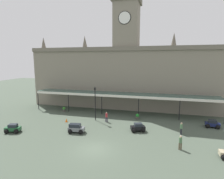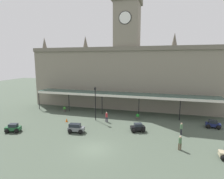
{
  "view_description": "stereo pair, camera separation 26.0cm",
  "coord_description": "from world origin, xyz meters",
  "px_view_note": "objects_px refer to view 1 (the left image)",
  "views": [
    {
      "loc": [
        6.88,
        -18.36,
        10.07
      ],
      "look_at": [
        0.0,
        7.83,
        5.72
      ],
      "focal_mm": 29.24,
      "sensor_mm": 36.0,
      "label": 1
    },
    {
      "loc": [
        7.13,
        -18.29,
        10.07
      ],
      "look_at": [
        0.0,
        7.83,
        5.72
      ],
      "focal_mm": 29.24,
      "sensor_mm": 36.0,
      "label": 2
    }
  ],
  "objects_px": {
    "victorian_lamppost": "(95,100)",
    "car_black_sedan": "(138,128)",
    "car_green_sedan": "(13,129)",
    "pedestrian_beside_cars": "(181,128)",
    "car_grey_estate": "(76,129)",
    "planter_by_canopy": "(64,109)",
    "pedestrian_crossing_forecourt": "(106,117)",
    "car_navy_sedan": "(212,124)",
    "planter_near_kerb": "(137,116)",
    "pedestrian_near_entrance": "(180,142)",
    "traffic_cone": "(66,120)"
  },
  "relations": [
    {
      "from": "victorian_lamppost",
      "to": "planter_near_kerb",
      "type": "relative_size",
      "value": 5.98
    },
    {
      "from": "car_black_sedan",
      "to": "victorian_lamppost",
      "type": "bearing_deg",
      "value": 157.95
    },
    {
      "from": "car_black_sedan",
      "to": "planter_near_kerb",
      "type": "xyz_separation_m",
      "value": [
        -0.72,
        5.49,
        -0.01
      ]
    },
    {
      "from": "pedestrian_crossing_forecourt",
      "to": "traffic_cone",
      "type": "relative_size",
      "value": 2.82
    },
    {
      "from": "pedestrian_beside_cars",
      "to": "victorian_lamppost",
      "type": "relative_size",
      "value": 0.29
    },
    {
      "from": "car_navy_sedan",
      "to": "pedestrian_crossing_forecourt",
      "type": "bearing_deg",
      "value": -174.35
    },
    {
      "from": "car_navy_sedan",
      "to": "pedestrian_crossing_forecourt",
      "type": "height_order",
      "value": "pedestrian_crossing_forecourt"
    },
    {
      "from": "car_black_sedan",
      "to": "traffic_cone",
      "type": "relative_size",
      "value": 3.76
    },
    {
      "from": "car_black_sedan",
      "to": "pedestrian_beside_cars",
      "type": "height_order",
      "value": "pedestrian_beside_cars"
    },
    {
      "from": "car_black_sedan",
      "to": "traffic_cone",
      "type": "xyz_separation_m",
      "value": [
        -11.88,
        1.02,
        -0.21
      ]
    },
    {
      "from": "pedestrian_beside_cars",
      "to": "pedestrian_crossing_forecourt",
      "type": "distance_m",
      "value": 11.58
    },
    {
      "from": "pedestrian_beside_cars",
      "to": "car_green_sedan",
      "type": "bearing_deg",
      "value": -167.03
    },
    {
      "from": "pedestrian_near_entrance",
      "to": "planter_by_canopy",
      "type": "distance_m",
      "value": 23.3
    },
    {
      "from": "planter_near_kerb",
      "to": "pedestrian_crossing_forecourt",
      "type": "bearing_deg",
      "value": -149.66
    },
    {
      "from": "planter_by_canopy",
      "to": "planter_near_kerb",
      "type": "xyz_separation_m",
      "value": [
        14.66,
        -0.99,
        0.0
      ]
    },
    {
      "from": "car_green_sedan",
      "to": "planter_by_canopy",
      "type": "relative_size",
      "value": 2.31
    },
    {
      "from": "traffic_cone",
      "to": "planter_by_canopy",
      "type": "bearing_deg",
      "value": 122.65
    },
    {
      "from": "car_navy_sedan",
      "to": "pedestrian_crossing_forecourt",
      "type": "relative_size",
      "value": 1.28
    },
    {
      "from": "car_green_sedan",
      "to": "planter_near_kerb",
      "type": "relative_size",
      "value": 2.31
    },
    {
      "from": "pedestrian_crossing_forecourt",
      "to": "victorian_lamppost",
      "type": "xyz_separation_m",
      "value": [
        -2.05,
        0.34,
        2.6
      ]
    },
    {
      "from": "car_grey_estate",
      "to": "pedestrian_near_entrance",
      "type": "relative_size",
      "value": 1.4
    },
    {
      "from": "car_green_sedan",
      "to": "pedestrian_beside_cars",
      "type": "relative_size",
      "value": 1.33
    },
    {
      "from": "pedestrian_near_entrance",
      "to": "traffic_cone",
      "type": "relative_size",
      "value": 2.82
    },
    {
      "from": "car_grey_estate",
      "to": "pedestrian_crossing_forecourt",
      "type": "bearing_deg",
      "value": 62.08
    },
    {
      "from": "car_green_sedan",
      "to": "pedestrian_near_entrance",
      "type": "height_order",
      "value": "pedestrian_near_entrance"
    },
    {
      "from": "car_navy_sedan",
      "to": "pedestrian_crossing_forecourt",
      "type": "xyz_separation_m",
      "value": [
        -16.2,
        -1.6,
        0.41
      ]
    },
    {
      "from": "car_navy_sedan",
      "to": "planter_near_kerb",
      "type": "distance_m",
      "value": 11.51
    },
    {
      "from": "car_black_sedan",
      "to": "victorian_lamppost",
      "type": "relative_size",
      "value": 0.39
    },
    {
      "from": "car_green_sedan",
      "to": "car_black_sedan",
      "type": "bearing_deg",
      "value": 15.86
    },
    {
      "from": "car_grey_estate",
      "to": "car_navy_sedan",
      "type": "relative_size",
      "value": 1.1
    },
    {
      "from": "victorian_lamppost",
      "to": "car_navy_sedan",
      "type": "bearing_deg",
      "value": 3.97
    },
    {
      "from": "traffic_cone",
      "to": "planter_by_canopy",
      "type": "xyz_separation_m",
      "value": [
        -3.5,
        5.46,
        0.19
      ]
    },
    {
      "from": "victorian_lamppost",
      "to": "pedestrian_crossing_forecourt",
      "type": "bearing_deg",
      "value": -9.27
    },
    {
      "from": "pedestrian_crossing_forecourt",
      "to": "pedestrian_near_entrance",
      "type": "xyz_separation_m",
      "value": [
        10.79,
        -6.92,
        0.0
      ]
    },
    {
      "from": "pedestrian_near_entrance",
      "to": "planter_by_canopy",
      "type": "bearing_deg",
      "value": 152.69
    },
    {
      "from": "car_black_sedan",
      "to": "planter_near_kerb",
      "type": "relative_size",
      "value": 2.32
    },
    {
      "from": "pedestrian_beside_cars",
      "to": "pedestrian_crossing_forecourt",
      "type": "xyz_separation_m",
      "value": [
        -11.36,
        2.27,
        0.0
      ]
    },
    {
      "from": "car_grey_estate",
      "to": "car_black_sedan",
      "type": "bearing_deg",
      "value": 17.85
    },
    {
      "from": "victorian_lamppost",
      "to": "traffic_cone",
      "type": "height_order",
      "value": "victorian_lamppost"
    },
    {
      "from": "car_grey_estate",
      "to": "pedestrian_beside_cars",
      "type": "bearing_deg",
      "value": 12.4
    },
    {
      "from": "car_green_sedan",
      "to": "pedestrian_beside_cars",
      "type": "distance_m",
      "value": 23.52
    },
    {
      "from": "planter_by_canopy",
      "to": "pedestrian_beside_cars",
      "type": "bearing_deg",
      "value": -15.86
    },
    {
      "from": "victorian_lamppost",
      "to": "car_black_sedan",
      "type": "bearing_deg",
      "value": -22.05
    },
    {
      "from": "car_navy_sedan",
      "to": "planter_by_canopy",
      "type": "height_order",
      "value": "car_navy_sedan"
    },
    {
      "from": "car_grey_estate",
      "to": "pedestrian_beside_cars",
      "type": "distance_m",
      "value": 14.56
    },
    {
      "from": "traffic_cone",
      "to": "victorian_lamppost",
      "type": "bearing_deg",
      "value": 24.9
    },
    {
      "from": "car_black_sedan",
      "to": "victorian_lamppost",
      "type": "distance_m",
      "value": 8.66
    },
    {
      "from": "pedestrian_near_entrance",
      "to": "car_navy_sedan",
      "type": "bearing_deg",
      "value": 57.56
    },
    {
      "from": "car_black_sedan",
      "to": "victorian_lamppost",
      "type": "height_order",
      "value": "victorian_lamppost"
    },
    {
      "from": "car_navy_sedan",
      "to": "victorian_lamppost",
      "type": "distance_m",
      "value": 18.54
    }
  ]
}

